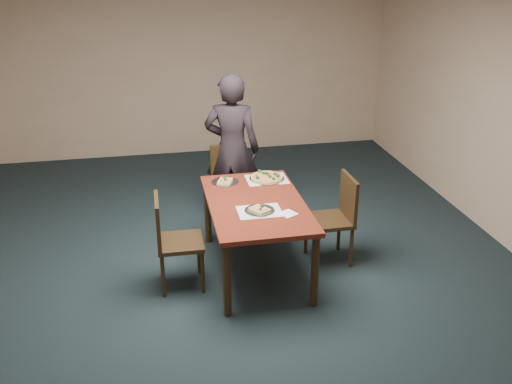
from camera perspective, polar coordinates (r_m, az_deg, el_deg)
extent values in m
plane|color=black|center=(5.46, -2.29, -9.68)|extent=(8.00, 8.00, 0.00)
plane|color=#CBAA8D|center=(8.69, -6.75, 12.79)|extent=(6.00, 0.00, 6.00)
cube|color=#571A11|center=(5.40, 0.00, -1.19)|extent=(0.90, 1.50, 0.04)
cylinder|color=black|center=(4.93, -2.92, -8.82)|extent=(0.07, 0.07, 0.70)
cylinder|color=black|center=(6.13, -4.84, -2.04)|extent=(0.07, 0.07, 0.70)
cylinder|color=black|center=(5.08, 5.91, -7.87)|extent=(0.07, 0.07, 0.70)
cylinder|color=black|center=(6.25, 2.27, -1.44)|extent=(0.07, 0.07, 0.70)
cube|color=black|center=(6.48, -2.35, 0.43)|extent=(0.46, 0.46, 0.04)
cylinder|color=black|center=(6.38, -3.48, -2.30)|extent=(0.04, 0.04, 0.43)
cylinder|color=black|center=(6.70, -4.18, -1.01)|extent=(0.04, 0.04, 0.43)
cylinder|color=black|center=(6.46, -0.37, -1.91)|extent=(0.04, 0.04, 0.43)
cylinder|color=black|center=(6.78, -1.21, -0.66)|extent=(0.04, 0.04, 0.43)
cube|color=black|center=(6.56, -2.79, 2.98)|extent=(0.42, 0.07, 0.44)
cube|color=black|center=(5.35, -7.57, -5.03)|extent=(0.42, 0.42, 0.04)
cylinder|color=black|center=(5.32, -5.36, -8.02)|extent=(0.04, 0.04, 0.43)
cylinder|color=black|center=(5.30, -9.27, -8.32)|extent=(0.04, 0.04, 0.43)
cylinder|color=black|center=(5.63, -5.73, -6.13)|extent=(0.04, 0.04, 0.43)
cylinder|color=black|center=(5.61, -9.41, -6.42)|extent=(0.04, 0.04, 0.43)
cube|color=black|center=(5.23, -9.79, -2.87)|extent=(0.04, 0.42, 0.44)
cube|color=black|center=(5.76, 7.35, -2.84)|extent=(0.43, 0.43, 0.04)
cylinder|color=black|center=(5.96, 5.03, -4.29)|extent=(0.04, 0.04, 0.43)
cylinder|color=black|center=(6.07, 8.29, -3.93)|extent=(0.04, 0.04, 0.43)
cylinder|color=black|center=(5.66, 6.08, -5.94)|extent=(0.04, 0.04, 0.43)
cylinder|color=black|center=(5.78, 9.50, -5.52)|extent=(0.04, 0.04, 0.43)
cube|color=black|center=(5.72, 9.27, -0.49)|extent=(0.04, 0.42, 0.44)
imported|color=black|center=(6.48, -2.41, 4.34)|extent=(0.73, 0.60, 1.73)
cube|color=white|center=(5.91, 1.09, 1.29)|extent=(0.42, 0.32, 0.00)
cube|color=white|center=(5.20, 0.35, -1.93)|extent=(0.40, 0.30, 0.00)
cylinder|color=silver|center=(5.91, 1.09, 1.35)|extent=(0.36, 0.36, 0.01)
cylinder|color=gold|center=(5.90, 1.09, 1.49)|extent=(0.33, 0.33, 0.02)
cylinder|color=#EAC27A|center=(5.90, 1.09, 1.62)|extent=(0.29, 0.29, 0.01)
sphere|color=#154214|center=(5.94, 0.72, 1.92)|extent=(0.04, 0.04, 0.04)
sphere|color=#154214|center=(5.88, 1.32, 1.69)|extent=(0.04, 0.04, 0.04)
sphere|color=#154214|center=(5.85, 1.41, 1.55)|extent=(0.03, 0.03, 0.03)
sphere|color=#154214|center=(5.86, 2.19, 1.64)|extent=(0.04, 0.04, 0.04)
sphere|color=#154214|center=(5.85, 0.08, 1.57)|extent=(0.03, 0.03, 0.03)
sphere|color=#154214|center=(5.92, 1.06, 1.88)|extent=(0.04, 0.04, 0.04)
sphere|color=#154214|center=(5.98, 0.35, 2.10)|extent=(0.04, 0.04, 0.04)
sphere|color=#154214|center=(5.81, 0.18, 1.43)|extent=(0.03, 0.03, 0.03)
sphere|color=#154214|center=(5.80, 1.76, 1.36)|extent=(0.03, 0.03, 0.03)
sphere|color=#154214|center=(5.91, 1.91, 1.82)|extent=(0.04, 0.04, 0.04)
cylinder|color=silver|center=(5.20, 0.35, -1.87)|extent=(0.28, 0.28, 0.01)
cube|color=gold|center=(5.19, 0.35, -1.74)|extent=(0.20, 0.21, 0.02)
cube|color=#EAC27A|center=(5.19, 0.35, -1.63)|extent=(0.16, 0.17, 0.01)
sphere|color=#154214|center=(5.20, 0.60, -1.40)|extent=(0.03, 0.03, 0.03)
sphere|color=#154214|center=(5.15, 0.44, -1.70)|extent=(0.03, 0.03, 0.03)
cylinder|color=silver|center=(5.84, -3.11, 1.00)|extent=(0.28, 0.28, 0.01)
cube|color=gold|center=(5.84, -3.12, 1.12)|extent=(0.19, 0.21, 0.02)
cube|color=#EAC27A|center=(5.83, -3.12, 1.22)|extent=(0.15, 0.17, 0.01)
sphere|color=#154214|center=(5.86, -3.13, 1.46)|extent=(0.03, 0.03, 0.03)
sphere|color=#154214|center=(5.81, -3.08, 1.27)|extent=(0.03, 0.03, 0.03)
cube|color=white|center=(5.16, 3.21, -2.18)|extent=(0.19, 0.19, 0.01)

